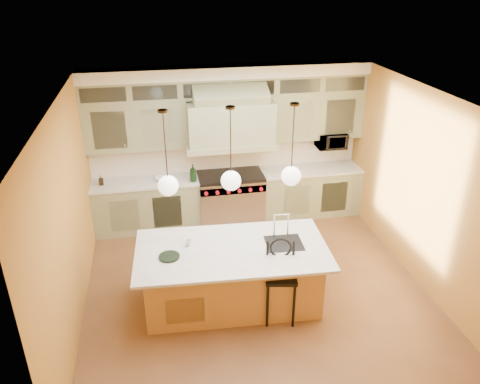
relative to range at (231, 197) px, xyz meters
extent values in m
plane|color=brown|center=(0.00, -2.14, -0.49)|extent=(5.00, 5.00, 0.00)
plane|color=white|center=(0.00, -2.14, 2.41)|extent=(5.00, 5.00, 0.00)
plane|color=#B27B31|center=(0.00, 0.36, 0.96)|extent=(5.00, 0.00, 5.00)
plane|color=#B27B31|center=(0.00, -4.64, 0.96)|extent=(5.00, 0.00, 5.00)
plane|color=#B27B31|center=(-2.50, -2.14, 0.96)|extent=(0.00, 5.00, 5.00)
plane|color=#B27B31|center=(2.50, -2.14, 0.96)|extent=(0.00, 5.00, 5.00)
cube|color=gray|center=(-1.55, 0.03, -0.04)|extent=(1.90, 0.65, 0.90)
cube|color=gray|center=(1.55, 0.03, -0.04)|extent=(1.90, 0.65, 0.90)
cube|color=silver|center=(-1.55, 0.03, 0.43)|extent=(1.90, 0.68, 0.04)
cube|color=silver|center=(1.55, 0.03, 0.43)|extent=(1.90, 0.68, 0.04)
cube|color=white|center=(0.00, 0.34, 0.73)|extent=(5.00, 0.04, 0.56)
cube|color=gray|center=(-1.62, 0.18, 1.44)|extent=(1.75, 0.35, 0.85)
cube|color=gray|center=(1.62, 0.18, 1.44)|extent=(1.75, 0.35, 0.85)
cube|color=gray|center=(0.00, 0.01, 1.46)|extent=(1.50, 0.70, 0.75)
cube|color=gray|center=(0.00, 0.01, 1.06)|extent=(1.60, 0.76, 0.10)
cube|color=#333833|center=(0.00, 0.18, 2.04)|extent=(5.00, 0.35, 0.35)
cube|color=white|center=(0.00, 0.16, 2.31)|extent=(5.00, 0.47, 0.20)
cube|color=silver|center=(0.00, 0.01, -0.04)|extent=(1.20, 0.70, 0.90)
cube|color=black|center=(0.00, 0.01, 0.44)|extent=(1.20, 0.70, 0.06)
cube|color=silver|center=(0.00, -0.31, 0.29)|extent=(1.20, 0.06, 0.14)
cube|color=#AD803D|center=(-0.40, -2.39, -0.05)|extent=(2.44, 1.27, 0.88)
cube|color=silver|center=(-0.40, -2.44, 0.41)|extent=(2.70, 1.53, 0.04)
cube|color=black|center=(0.33, -2.44, 0.41)|extent=(0.53, 0.48, 0.05)
cylinder|color=black|center=(-0.03, -3.01, -0.15)|extent=(0.04, 0.04, 0.68)
cylinder|color=black|center=(0.31, -3.08, -0.15)|extent=(0.04, 0.04, 0.68)
cylinder|color=black|center=(0.04, -2.67, -0.15)|extent=(0.04, 0.04, 0.68)
cylinder|color=black|center=(0.38, -2.74, -0.15)|extent=(0.04, 0.04, 0.68)
cube|color=black|center=(0.17, -2.88, 0.21)|extent=(0.48, 0.48, 0.05)
torus|color=black|center=(0.21, -2.71, 0.54)|extent=(0.30, 0.09, 0.30)
imported|color=black|center=(1.95, 0.11, 0.96)|extent=(0.54, 0.37, 0.30)
imported|color=black|center=(-0.70, -0.15, 0.62)|extent=(0.13, 0.13, 0.32)
imported|color=black|center=(-2.30, 0.01, 0.54)|extent=(0.08, 0.08, 0.17)
imported|color=white|center=(-1.24, 0.01, 0.49)|extent=(0.26, 0.26, 0.06)
imported|color=silver|center=(-0.98, -2.25, 0.48)|extent=(0.10, 0.10, 0.09)
cylinder|color=#2D2319|center=(-1.20, -2.39, 2.39)|extent=(0.12, 0.12, 0.03)
cylinder|color=#2D2319|center=(-1.20, -2.39, 1.95)|extent=(0.02, 0.02, 0.93)
sphere|color=white|center=(-1.20, -2.39, 1.43)|extent=(0.26, 0.26, 0.26)
cylinder|color=#2D2319|center=(-0.40, -2.39, 2.39)|extent=(0.12, 0.12, 0.03)
cylinder|color=#2D2319|center=(-0.40, -2.39, 1.95)|extent=(0.02, 0.02, 0.93)
sphere|color=white|center=(-0.40, -2.39, 1.43)|extent=(0.26, 0.26, 0.26)
cylinder|color=#2D2319|center=(0.40, -2.39, 2.39)|extent=(0.12, 0.12, 0.03)
cylinder|color=#2D2319|center=(0.40, -2.39, 1.95)|extent=(0.02, 0.02, 0.93)
sphere|color=white|center=(0.40, -2.39, 1.43)|extent=(0.26, 0.26, 0.26)
camera|label=1|loc=(-1.32, -7.78, 3.89)|focal=35.00mm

